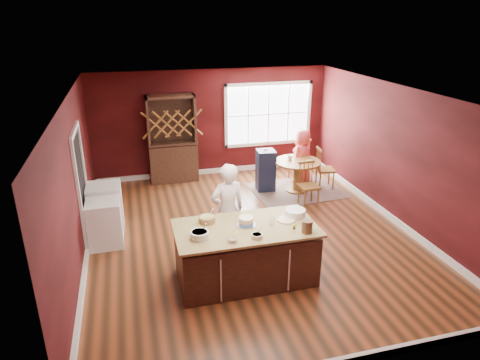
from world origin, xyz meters
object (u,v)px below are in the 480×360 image
object	(u,v)px
kitchen_island	(246,254)
dryer	(106,207)
layer_cake	(246,221)
toddler	(263,157)
baker	(228,211)
chair_east	(325,168)
chair_south	(309,184)
chair_north	(299,158)
hutch	(172,139)
seated_woman	(302,157)
washer	(105,223)
dining_table	(297,170)
high_chair	(266,169)

from	to	relation	value
kitchen_island	dryer	bearing A→B (deg)	133.01
layer_cake	toddler	world-z (taller)	layer_cake
kitchen_island	dryer	world-z (taller)	dryer
baker	chair_east	size ratio (longest dim) A/B	1.67
layer_cake	chair_east	distance (m)	4.28
chair_south	toddler	bearing A→B (deg)	117.75
chair_north	dryer	bearing A→B (deg)	-7.49
chair_east	chair_north	bearing A→B (deg)	32.50
layer_cake	chair_south	world-z (taller)	layer_cake
baker	hutch	distance (m)	3.87
kitchen_island	chair_north	world-z (taller)	chair_north
kitchen_island	seated_woman	xyz separation A→B (m)	(2.45, 3.61, 0.25)
baker	chair_east	distance (m)	3.85
toddler	washer	xyz separation A→B (m)	(-3.57, -1.83, -0.38)
chair_south	washer	distance (m)	4.30
chair_east	chair_south	bearing A→B (deg)	145.30
layer_cake	toddler	bearing A→B (deg)	68.31
kitchen_island	toddler	world-z (taller)	toddler
dining_table	chair_north	size ratio (longest dim) A/B	1.04
hutch	dryer	xyz separation A→B (m)	(-1.58, -2.30, -0.62)
kitchen_island	chair_east	world-z (taller)	chair_east
chair_east	hutch	world-z (taller)	hutch
baker	chair_east	xyz separation A→B (m)	(2.99, 2.41, -0.34)
dining_table	high_chair	world-z (taller)	high_chair
high_chair	hutch	bearing A→B (deg)	154.72
chair_east	dryer	world-z (taller)	chair_east
chair_east	dryer	size ratio (longest dim) A/B	1.10
chair_east	washer	xyz separation A→B (m)	(-5.05, -1.52, -0.08)
dining_table	hutch	xyz separation A→B (m)	(-2.73, 1.46, 0.55)
kitchen_island	baker	xyz separation A→B (m)	(-0.10, 0.79, 0.40)
high_chair	dryer	size ratio (longest dim) A/B	1.12
layer_cake	toddler	xyz separation A→B (m)	(1.38, 3.46, -0.17)
layer_cake	dryer	distance (m)	3.20
layer_cake	chair_south	xyz separation A→B (m)	(2.06, 2.28, -0.49)
chair_east	chair_south	world-z (taller)	chair_east
baker	washer	bearing A→B (deg)	-33.19
dining_table	dryer	world-z (taller)	dryer
baker	washer	size ratio (longest dim) A/B	1.96
kitchen_island	layer_cake	size ratio (longest dim) A/B	6.87
kitchen_island	baker	distance (m)	0.89
high_chair	baker	bearing A→B (deg)	-115.30
washer	kitchen_island	bearing A→B (deg)	-37.84
baker	chair_north	xyz separation A→B (m)	(2.63, 3.21, -0.32)
chair_south	dining_table	bearing A→B (deg)	83.13
seated_woman	washer	xyz separation A→B (m)	(-4.62, -1.93, -0.26)
baker	washer	xyz separation A→B (m)	(-2.07, 0.90, -0.41)
chair_north	chair_east	bearing A→B (deg)	87.27
layer_cake	seated_woman	size ratio (longest dim) A/B	0.23
baker	hutch	size ratio (longest dim) A/B	0.78
seated_woman	dryer	size ratio (longest dim) A/B	1.49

